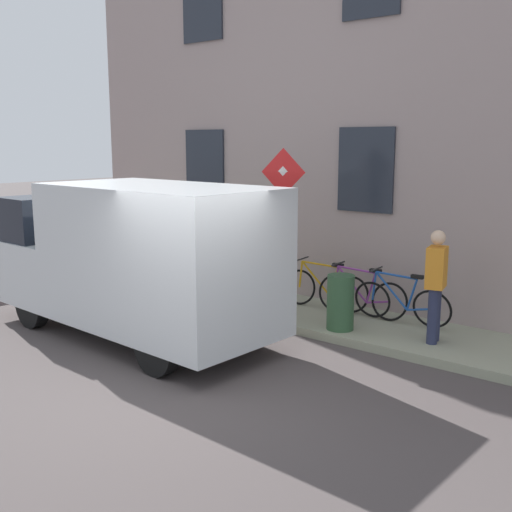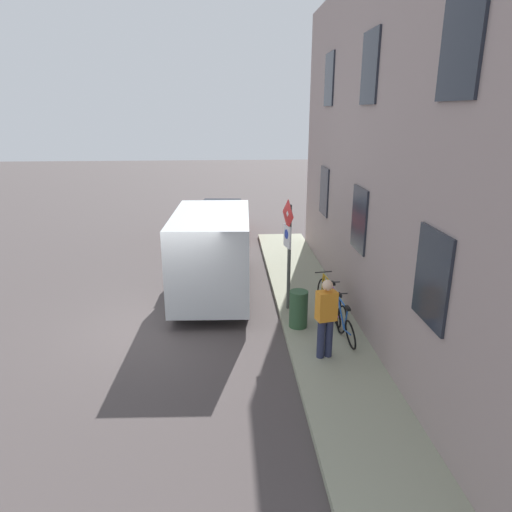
% 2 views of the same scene
% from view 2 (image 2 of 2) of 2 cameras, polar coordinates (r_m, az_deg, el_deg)
% --- Properties ---
extents(ground_plane, '(80.00, 80.00, 0.00)m').
position_cam_2_polar(ground_plane, '(11.59, -10.44, -8.71)').
color(ground_plane, '#494141').
extents(sidewalk_slab, '(1.82, 16.39, 0.14)m').
position_cam_2_polar(sidewalk_slab, '(11.69, 7.66, -7.94)').
color(sidewalk_slab, gray).
rests_on(sidewalk_slab, ground_plane).
extents(building_facade, '(0.75, 14.39, 8.29)m').
position_cam_2_polar(building_facade, '(10.94, 15.18, 12.10)').
color(building_facade, gray).
rests_on(building_facade, ground_plane).
extents(sign_post_stacked, '(0.20, 0.55, 2.78)m').
position_cam_2_polar(sign_post_stacked, '(11.48, 4.01, 2.07)').
color(sign_post_stacked, '#474C47').
rests_on(sign_post_stacked, sidewalk_slab).
extents(delivery_van, '(2.22, 5.41, 2.50)m').
position_cam_2_polar(delivery_van, '(13.04, -5.33, 0.83)').
color(delivery_van, silver).
rests_on(delivery_van, ground_plane).
extents(parked_hatchback, '(2.12, 4.15, 1.38)m').
position_cam_2_polar(parked_hatchback, '(19.58, -4.41, 4.75)').
color(parked_hatchback, '#A81D1B').
rests_on(parked_hatchback, ground_plane).
extents(bicycle_blue, '(0.46, 1.72, 0.89)m').
position_cam_2_polar(bicycle_blue, '(10.67, 10.77, -8.11)').
color(bicycle_blue, black).
rests_on(bicycle_blue, sidewalk_slab).
extents(bicycle_purple, '(0.46, 1.71, 0.89)m').
position_cam_2_polar(bicycle_purple, '(11.33, 9.83, -6.46)').
color(bicycle_purple, black).
rests_on(bicycle_purple, sidewalk_slab).
extents(bicycle_orange, '(0.46, 1.71, 0.89)m').
position_cam_2_polar(bicycle_orange, '(12.01, 9.01, -4.99)').
color(bicycle_orange, black).
rests_on(bicycle_orange, sidewalk_slab).
extents(pedestrian, '(0.45, 0.34, 1.72)m').
position_cam_2_polar(pedestrian, '(9.57, 8.71, -7.41)').
color(pedestrian, '#262B47').
rests_on(pedestrian, sidewalk_slab).
extents(litter_bin, '(0.44, 0.44, 0.90)m').
position_cam_2_polar(litter_bin, '(11.00, 5.31, -6.59)').
color(litter_bin, '#2D5133').
rests_on(litter_bin, sidewalk_slab).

